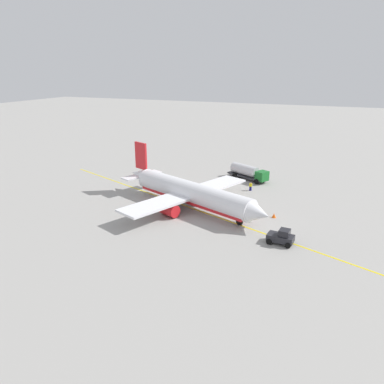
{
  "coord_description": "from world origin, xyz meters",
  "views": [
    {
      "loc": [
        23.67,
        -56.2,
        23.39
      ],
      "look_at": [
        0.0,
        0.0,
        3.0
      ],
      "focal_mm": 34.97,
      "sensor_mm": 36.0,
      "label": 1
    }
  ],
  "objects_px": {
    "fuel_tanker": "(248,172)",
    "safety_cone_nose": "(274,215)",
    "refueling_worker": "(251,187)",
    "pushback_tug": "(281,237)",
    "airplane": "(190,193)"
  },
  "relations": [
    {
      "from": "fuel_tanker",
      "to": "safety_cone_nose",
      "type": "bearing_deg",
      "value": -64.16
    },
    {
      "from": "refueling_worker",
      "to": "fuel_tanker",
      "type": "bearing_deg",
      "value": 108.43
    },
    {
      "from": "fuel_tanker",
      "to": "pushback_tug",
      "type": "bearing_deg",
      "value": -66.91
    },
    {
      "from": "refueling_worker",
      "to": "safety_cone_nose",
      "type": "relative_size",
      "value": 2.29
    },
    {
      "from": "refueling_worker",
      "to": "safety_cone_nose",
      "type": "bearing_deg",
      "value": -60.12
    },
    {
      "from": "fuel_tanker",
      "to": "refueling_worker",
      "type": "distance_m",
      "value": 7.84
    },
    {
      "from": "airplane",
      "to": "safety_cone_nose",
      "type": "bearing_deg",
      "value": 4.46
    },
    {
      "from": "refueling_worker",
      "to": "safety_cone_nose",
      "type": "height_order",
      "value": "refueling_worker"
    },
    {
      "from": "fuel_tanker",
      "to": "airplane",
      "type": "bearing_deg",
      "value": -103.22
    },
    {
      "from": "pushback_tug",
      "to": "safety_cone_nose",
      "type": "relative_size",
      "value": 5.02
    },
    {
      "from": "airplane",
      "to": "fuel_tanker",
      "type": "height_order",
      "value": "airplane"
    },
    {
      "from": "airplane",
      "to": "fuel_tanker",
      "type": "distance_m",
      "value": 21.47
    },
    {
      "from": "fuel_tanker",
      "to": "safety_cone_nose",
      "type": "xyz_separation_m",
      "value": [
        9.56,
        -19.75,
        -1.35
      ]
    },
    {
      "from": "safety_cone_nose",
      "to": "airplane",
      "type": "bearing_deg",
      "value": -175.54
    },
    {
      "from": "fuel_tanker",
      "to": "refueling_worker",
      "type": "relative_size",
      "value": 5.86
    }
  ]
}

